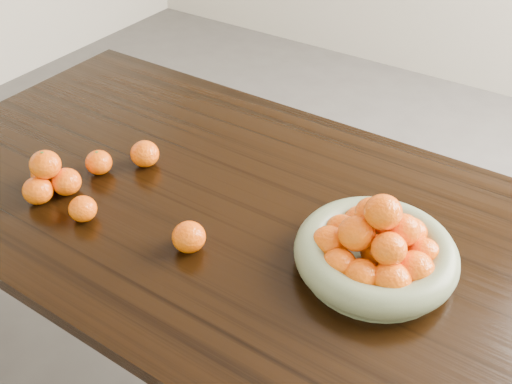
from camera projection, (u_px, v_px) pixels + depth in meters
The scene contains 8 objects.
ground at pixel (254, 384), 1.89m from camera, with size 5.00×5.00×0.00m, color #545250.
dining_table at pixel (254, 237), 1.48m from camera, with size 2.00×1.00×0.75m.
fruit_bowl at pixel (376, 250), 1.24m from camera, with size 0.36×0.36×0.19m.
orange_pyramid at pixel (49, 177), 1.45m from camera, with size 0.15×0.14×0.13m.
loose_orange_0 at pixel (99, 162), 1.53m from camera, with size 0.07×0.07×0.07m, color #E15F06.
loose_orange_1 at pixel (83, 209), 1.38m from camera, with size 0.07×0.07×0.06m, color #E15F06.
loose_orange_2 at pixel (189, 237), 1.29m from camera, with size 0.08×0.08×0.07m, color #E15F06.
loose_orange_3 at pixel (145, 154), 1.56m from camera, with size 0.08×0.08×0.07m, color #E15F06.
Camera 1 is at (0.61, -0.91, 1.66)m, focal length 40.00 mm.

